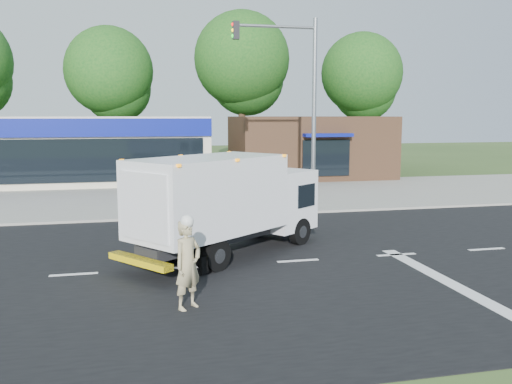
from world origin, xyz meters
TOP-DOWN VIEW (x-y plane):
  - ground at (0.00, 0.00)m, footprint 120.00×120.00m
  - road_asphalt at (0.00, 0.00)m, footprint 60.00×14.00m
  - sidewalk at (0.00, 8.20)m, footprint 60.00×2.40m
  - parking_apron at (0.00, 14.00)m, footprint 60.00×9.00m
  - lane_markings at (1.35, -1.35)m, footprint 55.20×7.00m
  - ems_box_truck at (-1.85, 1.05)m, footprint 6.49×5.64m
  - emergency_worker at (-3.37, -3.09)m, footprint 0.83×0.79m
  - retail_strip_mall at (-9.00, 19.93)m, footprint 18.00×6.20m
  - brown_storefront at (7.00, 19.98)m, footprint 10.00×6.70m
  - traffic_signal_pole at (2.35, 7.60)m, footprint 3.51×0.25m
  - background_trees at (-0.85, 28.16)m, footprint 36.77×7.39m

SIDE VIEW (x-z plane):
  - ground at x=0.00m, z-range 0.00..0.00m
  - road_asphalt at x=0.00m, z-range -0.01..0.01m
  - parking_apron at x=0.00m, z-range 0.00..0.02m
  - lane_markings at x=1.35m, z-range 0.01..0.02m
  - sidewalk at x=0.00m, z-range 0.00..0.12m
  - emergency_worker at x=-3.37m, z-range -0.02..1.99m
  - ems_box_truck at x=-1.85m, z-range 0.22..3.16m
  - brown_storefront at x=7.00m, z-range 0.00..4.00m
  - retail_strip_mall at x=-9.00m, z-range 0.01..4.01m
  - traffic_signal_pole at x=2.35m, z-range 0.92..8.92m
  - background_trees at x=-0.85m, z-range 1.33..13.43m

